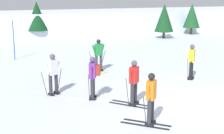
# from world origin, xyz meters

# --- Properties ---
(ground_plane) EXTENTS (120.00, 120.00, 0.00)m
(ground_plane) POSITION_xyz_m (0.00, 0.00, 0.00)
(ground_plane) COLOR silver
(far_snow_ridge) EXTENTS (80.00, 6.35, 2.16)m
(far_snow_ridge) POSITION_xyz_m (0.00, 21.70, 1.08)
(far_snow_ridge) COLOR silver
(far_snow_ridge) RESTS_ON ground
(skier_green) EXTENTS (0.98, 1.64, 1.71)m
(skier_green) POSITION_xyz_m (-1.49, 5.80, 0.92)
(skier_green) COLOR gold
(skier_green) RESTS_ON ground
(skier_red) EXTENTS (1.37, 1.42, 1.71)m
(skier_red) POSITION_xyz_m (-1.81, 0.30, 0.92)
(skier_red) COLOR black
(skier_red) RESTS_ON ground
(skier_yellow) EXTENTS (1.44, 1.34, 1.71)m
(skier_yellow) POSITION_xyz_m (2.18, 2.78, 0.92)
(skier_yellow) COLOR silver
(skier_yellow) RESTS_ON ground
(skier_purple) EXTENTS (1.62, 0.97, 1.71)m
(skier_purple) POSITION_xyz_m (-3.03, 1.44, 0.96)
(skier_purple) COLOR silver
(skier_purple) RESTS_ON ground
(skier_orange) EXTENTS (1.44, 1.35, 1.71)m
(skier_orange) POSITION_xyz_m (-2.05, -1.63, 0.92)
(skier_orange) COLOR black
(skier_orange) RESTS_ON ground
(skier_white) EXTENTS (1.04, 1.60, 1.71)m
(skier_white) POSITION_xyz_m (-4.42, 2.50, 0.92)
(skier_white) COLOR silver
(skier_white) RESTS_ON ground
(trail_marker_pole) EXTENTS (0.06, 0.06, 2.39)m
(trail_marker_pole) POSITION_xyz_m (-5.47, 10.45, 1.19)
(trail_marker_pole) COLOR #1E56AD
(trail_marker_pole) RESTS_ON ground
(conifer_far_left) EXTENTS (1.59, 1.59, 2.92)m
(conifer_far_left) POSITION_xyz_m (11.31, 17.35, 1.78)
(conifer_far_left) COLOR #513823
(conifer_far_left) RESTS_ON ground
(conifer_far_right) EXTENTS (1.92, 1.92, 3.21)m
(conifer_far_right) POSITION_xyz_m (-3.01, 18.98, 1.98)
(conifer_far_right) COLOR #513823
(conifer_far_right) RESTS_ON ground
(conifer_far_centre) EXTENTS (1.67, 1.67, 3.01)m
(conifer_far_centre) POSITION_xyz_m (7.59, 15.85, 1.79)
(conifer_far_centre) COLOR #513823
(conifer_far_centre) RESTS_ON ground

